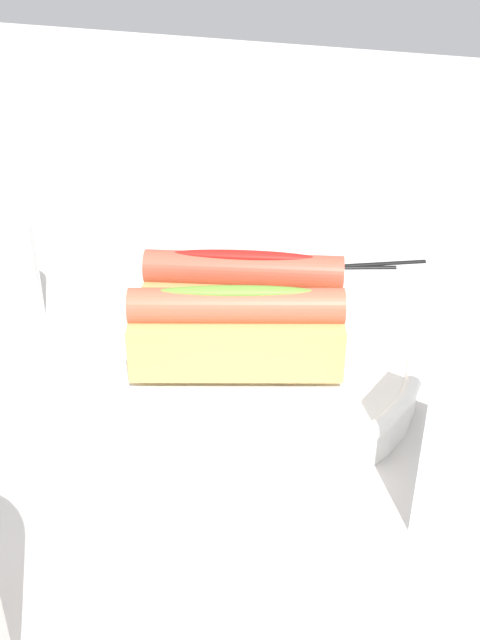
% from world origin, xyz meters
% --- Properties ---
extents(ground_plane, '(2.40, 2.40, 0.00)m').
position_xyz_m(ground_plane, '(0.00, 0.00, 0.00)').
color(ground_plane, beige).
extents(serving_bowl, '(0.27, 0.27, 0.03)m').
position_xyz_m(serving_bowl, '(-0.02, -0.01, 0.02)').
color(serving_bowl, white).
rests_on(serving_bowl, ground_plane).
extents(hotdog_front, '(0.16, 0.09, 0.06)m').
position_xyz_m(hotdog_front, '(-0.01, -0.04, 0.06)').
color(hotdog_front, tan).
rests_on(hotdog_front, serving_bowl).
extents(hotdog_back, '(0.16, 0.10, 0.06)m').
position_xyz_m(hotdog_back, '(-0.03, 0.01, 0.06)').
color(hotdog_back, tan).
rests_on(hotdog_back, serving_bowl).
extents(chopstick_near, '(0.21, 0.08, 0.01)m').
position_xyz_m(chopstick_near, '(0.00, -0.20, 0.00)').
color(chopstick_near, black).
rests_on(chopstick_near, ground_plane).
extents(chopstick_far, '(0.20, 0.10, 0.01)m').
position_xyz_m(chopstick_far, '(-0.03, -0.21, 0.00)').
color(chopstick_far, black).
rests_on(chopstick_far, ground_plane).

